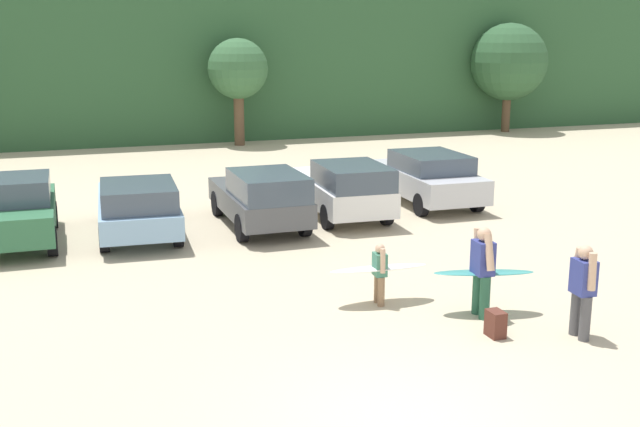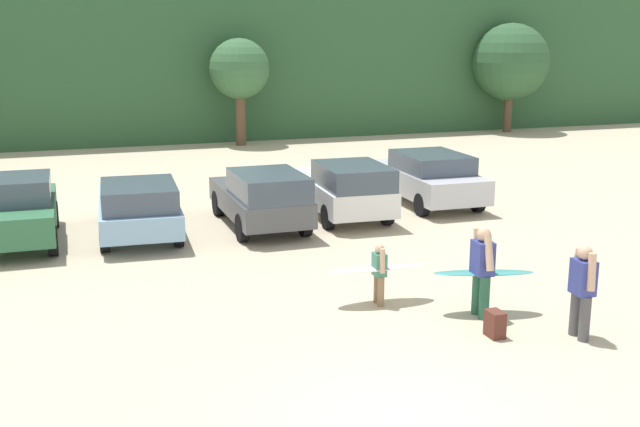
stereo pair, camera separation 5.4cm
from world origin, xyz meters
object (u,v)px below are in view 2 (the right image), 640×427
person_adult (482,267)px  surfboard_teal (483,273)px  person_child (379,270)px  surfboard_white (378,268)px  backpack_dropped (495,324)px  parked_car_forest_green (17,210)px  parked_car_white (344,188)px  parked_car_silver (429,177)px  parked_car_dark_gray (262,197)px  person_companion (582,286)px  parked_car_sky_blue (138,206)px

person_adult → surfboard_teal: person_adult is taller
person_child → surfboard_white: person_child is taller
person_child → backpack_dropped: 2.44m
person_child → parked_car_forest_green: bearing=-42.1°
person_child → surfboard_teal: size_ratio=0.62×
parked_car_white → parked_car_silver: (2.96, 0.76, -0.01)m
parked_car_white → surfboard_teal: bearing=-179.1°
surfboard_teal → backpack_dropped: bearing=86.6°
parked_car_dark_gray → surfboard_teal: bearing=-163.3°
surfboard_teal → parked_car_forest_green: bearing=-27.3°
surfboard_white → person_child: bearing=81.9°
surfboard_white → surfboard_teal: bearing=148.1°
backpack_dropped → person_companion: bearing=-20.5°
person_companion → backpack_dropped: bearing=-16.6°
parked_car_dark_gray → surfboard_teal: size_ratio=2.31×
parked_car_dark_gray → surfboard_teal: parked_car_dark_gray is taller
parked_car_white → parked_car_silver: 3.05m
person_companion → parked_car_white: bearing=-82.1°
parked_car_forest_green → surfboard_teal: 11.18m
person_adult → person_child: (-1.46, 1.16, -0.27)m
parked_car_forest_green → parked_car_white: bearing=-89.0°
parked_car_dark_gray → person_companion: (3.09, -8.81, 0.08)m
parked_car_silver → surfboard_teal: (-3.22, -8.50, -0.05)m
parked_car_sky_blue → surfboard_teal: (5.26, -7.54, -0.01)m
surfboard_teal → backpack_dropped: 1.24m
parked_car_forest_green → person_adult: size_ratio=2.51×
surfboard_teal → person_companion: bearing=137.3°
person_adult → parked_car_forest_green: bearing=-40.8°
parked_car_forest_green → person_child: parked_car_forest_green is taller
parked_car_sky_blue → person_companion: (6.18, -9.08, 0.14)m
parked_car_forest_green → person_companion: bearing=-135.0°
parked_car_white → parked_car_sky_blue: bearing=94.9°
parked_car_white → surfboard_teal: (-0.26, -7.74, -0.06)m
parked_car_dark_gray → person_companion: bearing=-160.6°
parked_car_dark_gray → parked_car_white: size_ratio=0.96×
parked_car_sky_blue → parked_car_dark_gray: bearing=-91.5°
person_adult → surfboard_teal: 0.26m
parked_car_sky_blue → backpack_dropped: (4.88, -8.60, -0.54)m
parked_car_silver → surfboard_white: 8.80m
parked_car_white → person_adult: size_ratio=2.78×
parked_car_silver → backpack_dropped: 10.23m
parked_car_silver → surfboard_white: bearing=148.6°
parked_car_silver → surfboard_white: size_ratio=2.32×
parked_car_white → parked_car_dark_gray: bearing=103.9°
surfboard_teal → surfboard_white: surfboard_teal is taller
person_companion → surfboard_white: (-2.49, 2.66, -0.23)m
person_adult → person_child: 1.89m
parked_car_silver → surfboard_white: (-4.79, -7.38, -0.13)m
parked_car_white → backpack_dropped: bearing=178.6°
parked_car_forest_green → parked_car_dark_gray: parked_car_forest_green is taller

